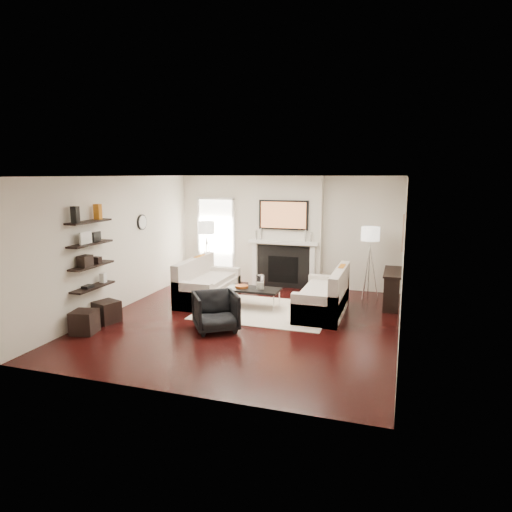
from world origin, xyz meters
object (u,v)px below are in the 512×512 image
(loveseat_right_base, at_px, (322,304))
(lamp_left_shade, at_px, (206,228))
(lamp_right_shade, at_px, (370,234))
(coffee_table, at_px, (253,289))
(armchair, at_px, (216,310))
(loveseat_left_base, at_px, (208,292))
(ottoman_near, at_px, (107,312))

(loveseat_right_base, distance_m, lamp_left_shade, 3.66)
(lamp_right_shade, bearing_deg, coffee_table, -144.46)
(armchair, bearing_deg, loveseat_left_base, 82.89)
(coffee_table, bearing_deg, loveseat_left_base, 168.64)
(coffee_table, relative_size, lamp_left_shade, 2.75)
(loveseat_left_base, relative_size, ottoman_near, 4.50)
(ottoman_near, bearing_deg, lamp_left_shade, 79.09)
(lamp_right_shade, height_order, ottoman_near, lamp_right_shade)
(armchair, bearing_deg, coffee_table, 47.11)
(coffee_table, xyz_separation_m, armchair, (-0.21, -1.48, -0.02))
(loveseat_right_base, height_order, ottoman_near, loveseat_right_base)
(loveseat_left_base, bearing_deg, ottoman_near, -122.60)
(lamp_left_shade, bearing_deg, coffee_table, -41.68)
(armchair, relative_size, lamp_left_shade, 1.88)
(armchair, relative_size, lamp_right_shade, 1.88)
(armchair, distance_m, lamp_left_shade, 3.52)
(coffee_table, distance_m, ottoman_near, 2.89)
(loveseat_left_base, bearing_deg, lamp_left_shade, 114.96)
(lamp_left_shade, height_order, lamp_right_shade, same)
(loveseat_right_base, xyz_separation_m, ottoman_near, (-3.74, -1.76, -0.01))
(lamp_right_shade, relative_size, ottoman_near, 1.00)
(loveseat_left_base, height_order, lamp_right_shade, lamp_right_shade)
(loveseat_left_base, height_order, coffee_table, same)
(armchair, height_order, ottoman_near, armchair)
(loveseat_left_base, relative_size, lamp_left_shade, 4.50)
(lamp_right_shade, bearing_deg, lamp_left_shade, -179.36)
(lamp_left_shade, bearing_deg, loveseat_left_base, -65.04)
(loveseat_left_base, relative_size, armchair, 2.39)
(loveseat_right_base, distance_m, ottoman_near, 4.13)
(loveseat_right_base, bearing_deg, lamp_left_shade, 154.95)
(lamp_left_shade, relative_size, lamp_right_shade, 1.00)
(coffee_table, distance_m, armchair, 1.49)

